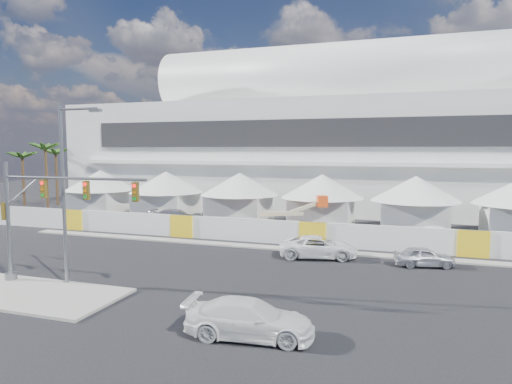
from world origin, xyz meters
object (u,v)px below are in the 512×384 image
(pickup_near, at_px, (250,319))
(boom_lift, at_px, (276,226))
(streetlight_median, at_px, (67,183))
(traffic_mast, at_px, (36,216))
(pickup_curb, at_px, (318,247))
(lot_car_a, at_px, (439,236))
(sedan_silver, at_px, (424,257))
(lot_car_c, at_px, (176,217))

(pickup_near, relative_size, boom_lift, 0.73)
(streetlight_median, bearing_deg, traffic_mast, -164.77)
(pickup_near, distance_m, traffic_mast, 14.93)
(pickup_curb, height_order, lot_car_a, pickup_curb)
(lot_car_a, relative_size, boom_lift, 0.60)
(pickup_curb, relative_size, lot_car_a, 1.28)
(pickup_curb, bearing_deg, traffic_mast, 116.68)
(sedan_silver, height_order, streetlight_median, streetlight_median)
(pickup_near, xyz_separation_m, boom_lift, (-5.13, 21.92, 0.19))
(pickup_curb, height_order, lot_car_c, pickup_curb)
(lot_car_c, height_order, traffic_mast, traffic_mast)
(lot_car_a, bearing_deg, streetlight_median, 143.76)
(lot_car_a, bearing_deg, traffic_mast, 142.14)
(pickup_near, bearing_deg, lot_car_a, -28.33)
(sedan_silver, relative_size, pickup_near, 0.72)
(lot_car_a, bearing_deg, sedan_silver, -178.15)
(streetlight_median, bearing_deg, boom_lift, 68.38)
(sedan_silver, relative_size, lot_car_a, 0.89)
(pickup_curb, bearing_deg, pickup_near, 166.58)
(lot_car_c, xyz_separation_m, streetlight_median, (4.58, -21.29, 5.26))
(boom_lift, bearing_deg, pickup_curb, -75.48)
(streetlight_median, bearing_deg, pickup_curb, 42.47)
(boom_lift, bearing_deg, pickup_near, -99.29)
(sedan_silver, distance_m, pickup_near, 16.53)
(sedan_silver, relative_size, traffic_mast, 0.40)
(lot_car_a, distance_m, lot_car_c, 25.83)
(sedan_silver, bearing_deg, lot_car_c, 54.21)
(sedan_silver, xyz_separation_m, streetlight_median, (-19.78, -11.21, 5.38))
(lot_car_a, bearing_deg, lot_car_c, 96.74)
(sedan_silver, distance_m, lot_car_a, 7.92)
(sedan_silver, bearing_deg, streetlight_median, 106.23)
(pickup_curb, relative_size, traffic_mast, 0.58)
(pickup_near, bearing_deg, boom_lift, 6.00)
(lot_car_a, relative_size, lot_car_c, 0.82)
(sedan_silver, distance_m, lot_car_c, 26.36)
(pickup_curb, relative_size, streetlight_median, 0.56)
(streetlight_median, bearing_deg, pickup_near, -16.13)
(lot_car_c, bearing_deg, pickup_curb, -129.81)
(boom_lift, bearing_deg, lot_car_c, 143.55)
(pickup_near, height_order, lot_car_a, pickup_near)
(traffic_mast, bearing_deg, boom_lift, 64.22)
(sedan_silver, xyz_separation_m, traffic_mast, (-21.61, -11.71, 3.45))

